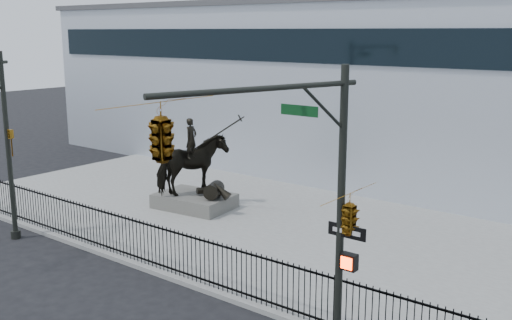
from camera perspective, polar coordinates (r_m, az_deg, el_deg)
The scene contains 7 objects.
ground at distance 19.09m, azimuth -11.49°, elevation -11.83°, with size 120.00×120.00×0.00m, color black.
plaza at distance 23.84m, azimuth 1.44°, elevation -6.45°, with size 30.00×12.00×0.15m, color gray.
building at distance 34.08m, azimuth 14.74°, elevation 6.42°, with size 44.00×14.00×9.00m, color silver.
picket_fence at distance 19.52m, azimuth -8.79°, elevation -8.32°, with size 22.10×0.10×1.50m.
statue_plinth at distance 26.22m, azimuth -5.88°, elevation -3.90°, with size 3.22×2.21×0.60m, color #57554F.
equestrian_statue at distance 25.80m, azimuth -5.85°, elevation -0.58°, with size 4.11×2.77×3.49m.
traffic_signal_right at distance 11.86m, azimuth 0.63°, elevation -1.69°, with size 2.17×6.86×7.00m.
Camera 1 is at (13.46, -11.14, 7.70)m, focal length 42.00 mm.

